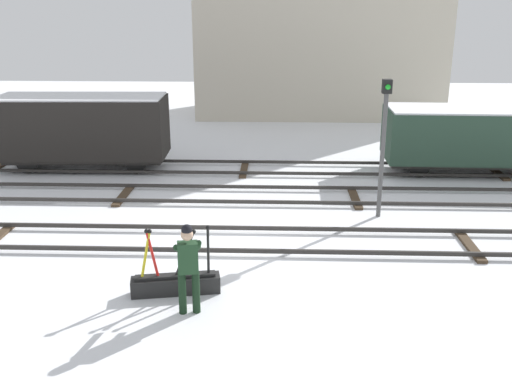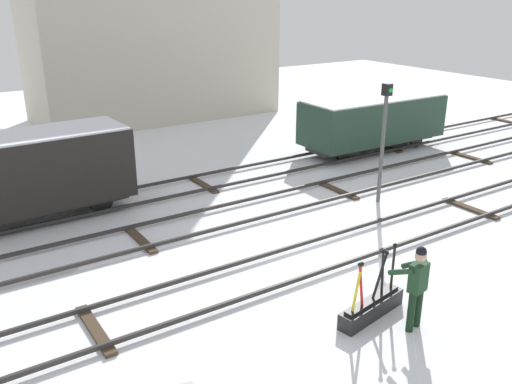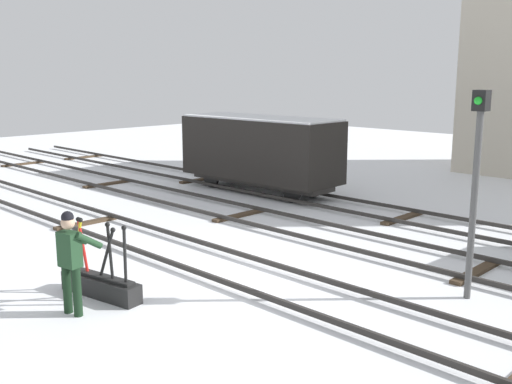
{
  "view_description": "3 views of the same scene",
  "coord_description": "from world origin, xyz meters",
  "px_view_note": "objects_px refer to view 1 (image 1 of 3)",
  "views": [
    {
      "loc": [
        1.15,
        -13.29,
        5.71
      ],
      "look_at": [
        0.61,
        1.55,
        0.84
      ],
      "focal_mm": 41.08,
      "sensor_mm": 36.0,
      "label": 1
    },
    {
      "loc": [
        -8.26,
        -9.5,
        6.4
      ],
      "look_at": [
        -1.17,
        1.34,
        1.6
      ],
      "focal_mm": 38.46,
      "sensor_mm": 36.0,
      "label": 2
    },
    {
      "loc": [
        8.41,
        -7.96,
        4.05
      ],
      "look_at": [
        -0.42,
        1.02,
        1.52
      ],
      "focal_mm": 41.47,
      "sensor_mm": 36.0,
      "label": 3
    }
  ],
  "objects_px": {
    "rail_worker": "(188,263)",
    "freight_car_back_track": "(83,128)",
    "signal_post": "(384,135)",
    "switch_lever_frame": "(176,282)",
    "freight_car_near_switch": "(478,136)"
  },
  "relations": [
    {
      "from": "rail_worker",
      "to": "freight_car_back_track",
      "type": "relative_size",
      "value": 0.31
    },
    {
      "from": "rail_worker",
      "to": "signal_post",
      "type": "xyz_separation_m",
      "value": [
        4.48,
        5.41,
        1.28
      ]
    },
    {
      "from": "switch_lever_frame",
      "to": "signal_post",
      "type": "relative_size",
      "value": 0.49
    },
    {
      "from": "switch_lever_frame",
      "to": "freight_car_back_track",
      "type": "height_order",
      "value": "freight_car_back_track"
    },
    {
      "from": "switch_lever_frame",
      "to": "freight_car_back_track",
      "type": "xyz_separation_m",
      "value": [
        -4.74,
        9.11,
        1.23
      ]
    },
    {
      "from": "switch_lever_frame",
      "to": "rail_worker",
      "type": "height_order",
      "value": "rail_worker"
    },
    {
      "from": "switch_lever_frame",
      "to": "freight_car_near_switch",
      "type": "relative_size",
      "value": 0.29
    },
    {
      "from": "freight_car_near_switch",
      "to": "freight_car_back_track",
      "type": "bearing_deg",
      "value": -178.79
    },
    {
      "from": "signal_post",
      "to": "freight_car_back_track",
      "type": "height_order",
      "value": "signal_post"
    },
    {
      "from": "switch_lever_frame",
      "to": "rail_worker",
      "type": "distance_m",
      "value": 1.15
    },
    {
      "from": "rail_worker",
      "to": "freight_car_near_switch",
      "type": "xyz_separation_m",
      "value": [
        8.49,
        9.86,
        0.28
      ]
    },
    {
      "from": "switch_lever_frame",
      "to": "freight_car_back_track",
      "type": "relative_size",
      "value": 0.31
    },
    {
      "from": "signal_post",
      "to": "freight_car_back_track",
      "type": "xyz_separation_m",
      "value": [
        -9.61,
        4.45,
        -0.83
      ]
    },
    {
      "from": "rail_worker",
      "to": "freight_car_near_switch",
      "type": "relative_size",
      "value": 0.29
    },
    {
      "from": "switch_lever_frame",
      "to": "rail_worker",
      "type": "xyz_separation_m",
      "value": [
        0.39,
        -0.75,
        0.78
      ]
    }
  ]
}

